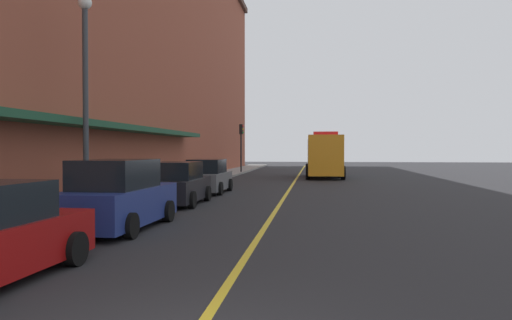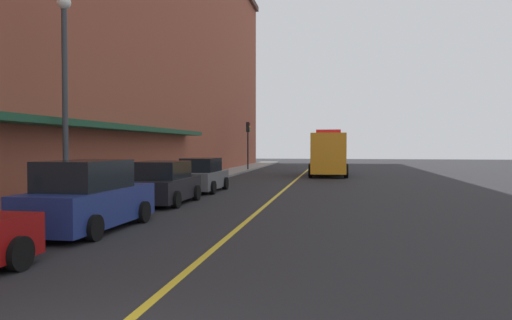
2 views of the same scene
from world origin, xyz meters
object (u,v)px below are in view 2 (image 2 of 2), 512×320
object	(u,v)px
utility_truck	(328,154)
street_lamp_left	(65,80)
parking_meter_1	(122,178)
parked_car_1	(89,198)
parked_car_2	(164,184)
parking_meter_0	(180,169)
traffic_light_near	(248,136)
parked_car_3	(202,176)

from	to	relation	value
utility_truck	street_lamp_left	world-z (taller)	street_lamp_left
parking_meter_1	street_lamp_left	distance (m)	4.43
parked_car_1	parked_car_2	bearing A→B (deg)	2.31
parking_meter_0	traffic_light_near	world-z (taller)	traffic_light_near
utility_truck	traffic_light_near	world-z (taller)	traffic_light_near
parked_car_2	parking_meter_1	size ratio (longest dim) A/B	3.15
parked_car_1	parked_car_3	distance (m)	11.14
parked_car_1	street_lamp_left	world-z (taller)	street_lamp_left
parked_car_2	traffic_light_near	world-z (taller)	traffic_light_near
parked_car_1	parking_meter_1	bearing A→B (deg)	16.90
utility_truck	traffic_light_near	distance (m)	9.56
parked_car_3	utility_truck	world-z (taller)	utility_truck
parked_car_1	parking_meter_0	bearing A→B (deg)	8.08
parked_car_1	parked_car_3	bearing A→B (deg)	1.34
parked_car_2	parked_car_3	bearing A→B (deg)	-1.23
parking_meter_1	traffic_light_near	world-z (taller)	traffic_light_near
parking_meter_0	traffic_light_near	xyz separation A→B (m)	(0.06, 19.15, 2.10)
parked_car_2	parking_meter_0	world-z (taller)	parked_car_2
parking_meter_0	parked_car_3	bearing A→B (deg)	-29.73
parked_car_2	street_lamp_left	xyz separation A→B (m)	(-1.92, -3.74, 3.61)
utility_truck	street_lamp_left	xyz separation A→B (m)	(-8.01, -22.91, 2.77)
utility_truck	parking_meter_1	size ratio (longest dim) A/B	5.73
parked_car_3	parked_car_1	bearing A→B (deg)	-179.57
parked_car_1	parking_meter_0	xyz separation A→B (m)	(-1.43, 11.95, 0.18)
street_lamp_left	traffic_light_near	xyz separation A→B (m)	(0.66, 28.84, -1.24)
parking_meter_1	parked_car_2	bearing A→B (deg)	34.10
street_lamp_left	traffic_light_near	distance (m)	28.87
parked_car_1	utility_truck	world-z (taller)	utility_truck
parked_car_3	utility_truck	size ratio (longest dim) A/B	0.54
parked_car_3	street_lamp_left	size ratio (longest dim) A/B	0.59
utility_truck	parked_car_1	bearing A→B (deg)	-14.51
parking_meter_0	street_lamp_left	distance (m)	10.27
parked_car_1	street_lamp_left	distance (m)	4.65
parked_car_1	parking_meter_0	world-z (taller)	parked_car_1
utility_truck	parking_meter_0	size ratio (longest dim) A/B	5.73
parking_meter_0	traffic_light_near	distance (m)	19.26
street_lamp_left	parked_car_1	bearing A→B (deg)	-48.05
parking_meter_1	street_lamp_left	world-z (taller)	street_lamp_left
street_lamp_left	utility_truck	bearing A→B (deg)	70.74
parked_car_3	parking_meter_1	distance (m)	6.21
traffic_light_near	parking_meter_0	bearing A→B (deg)	-90.18
parked_car_3	parking_meter_1	xyz separation A→B (m)	(-1.41, -6.04, 0.27)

